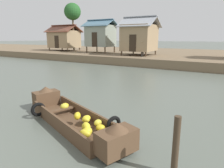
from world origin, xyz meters
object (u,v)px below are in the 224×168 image
at_px(banana_boat, 73,117).
at_px(stilt_house_left, 64,39).
at_px(stilt_house_mid_left, 101,35).
at_px(vendor_person, 142,48).
at_px(mooring_post, 176,146).
at_px(stilt_house_mid_right, 139,37).
at_px(palm_tree_near, 72,12).

distance_m(banana_boat, stilt_house_left, 26.19).
distance_m(banana_boat, stilt_house_mid_left, 21.14).
height_order(stilt_house_left, vendor_person, stilt_house_left).
height_order(banana_boat, stilt_house_left, stilt_house_left).
height_order(vendor_person, mooring_post, vendor_person).
distance_m(stilt_house_mid_right, palm_tree_near, 11.91).
xyz_separation_m(palm_tree_near, vendor_person, (12.32, -3.25, -4.65)).
distance_m(stilt_house_left, stilt_house_mid_left, 7.35).
distance_m(palm_tree_near, vendor_person, 13.56).
relative_size(stilt_house_left, stilt_house_mid_right, 1.11).
bearing_deg(mooring_post, stilt_house_left, 137.97).
bearing_deg(vendor_person, stilt_house_mid_left, 160.76).
bearing_deg(palm_tree_near, vendor_person, -14.78).
bearing_deg(stilt_house_mid_right, banana_boat, -73.66).
bearing_deg(stilt_house_mid_right, stilt_house_left, 172.96).
xyz_separation_m(stilt_house_left, stilt_house_mid_left, (7.29, -0.81, 0.46)).
bearing_deg(mooring_post, stilt_house_mid_right, 115.35).
distance_m(stilt_house_mid_left, vendor_person, 7.46).
distance_m(stilt_house_mid_left, stilt_house_mid_right, 5.93).
bearing_deg(mooring_post, banana_boat, 167.55).
relative_size(banana_boat, mooring_post, 3.86).
distance_m(stilt_house_mid_left, palm_tree_near, 6.38).
bearing_deg(stilt_house_left, palm_tree_near, 0.57).
relative_size(stilt_house_mid_right, vendor_person, 2.60).
bearing_deg(banana_boat, stilt_house_left, 134.14).
bearing_deg(vendor_person, palm_tree_near, 165.22).
bearing_deg(stilt_house_mid_left, stilt_house_left, 173.65).
bearing_deg(stilt_house_mid_left, mooring_post, -52.50).
relative_size(palm_tree_near, vendor_person, 4.12).
bearing_deg(stilt_house_left, banana_boat, -45.86).
height_order(stilt_house_mid_left, palm_tree_near, palm_tree_near).
xyz_separation_m(stilt_house_left, mooring_post, (21.61, -19.48, -1.98)).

